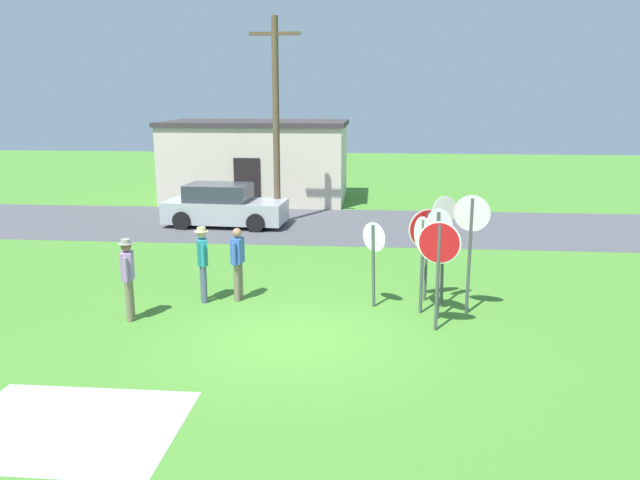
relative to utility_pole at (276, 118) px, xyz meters
name	(u,v)px	position (x,y,z in m)	size (l,w,h in m)	color
ground_plane	(290,340)	(2.00, -11.15, -3.82)	(80.00, 80.00, 0.00)	#47842D
street_asphalt	(331,225)	(2.00, -0.29, -3.82)	(60.00, 6.40, 0.01)	#4C4C51
concrete_path	(68,427)	(-0.71, -14.64, -3.82)	(3.20, 2.40, 0.01)	#ADAAA3
building_background	(257,161)	(-1.71, 5.16, -2.06)	(7.99, 4.78, 3.52)	beige
utility_pole	(276,118)	(0.00, 0.00, 0.00)	(1.80, 0.24, 7.29)	brown
parked_car_on_street	(224,207)	(-1.85, -0.64, -3.14)	(4.40, 2.21, 1.51)	#A5A8AD
stop_sign_center_cluster	(439,244)	(4.91, -9.73, -2.20)	(0.51, 0.66, 2.37)	#474C4C
stop_sign_tallest	(443,234)	(5.08, -8.88, -2.18)	(0.56, 0.33, 2.49)	#474C4C
stop_sign_low_front	(427,238)	(4.76, -8.53, -2.35)	(0.86, 0.30, 2.14)	#474C4C
stop_sign_rear_left	(439,256)	(4.84, -10.39, -2.29)	(0.83, 0.21, 2.23)	#474C4C
stop_sign_far_back	(423,248)	(4.61, -9.38, -2.37)	(0.35, 0.71, 2.12)	#474C4C
stop_sign_nearest	(374,251)	(3.57, -9.09, -2.53)	(0.51, 0.48, 1.93)	#474C4C
stop_sign_rear_right	(471,233)	(5.60, -9.32, -2.05)	(0.73, 0.26, 2.59)	#474C4C
person_on_left	(238,260)	(0.49, -8.86, -2.87)	(0.26, 0.57, 1.69)	#7A6B56
person_in_dark_shirt	(128,275)	(-1.49, -10.34, -2.84)	(0.32, 0.56, 1.74)	#7A6B56
person_with_sunhat	(203,260)	(-0.27, -9.05, -2.84)	(0.33, 0.54, 1.74)	#4C5670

